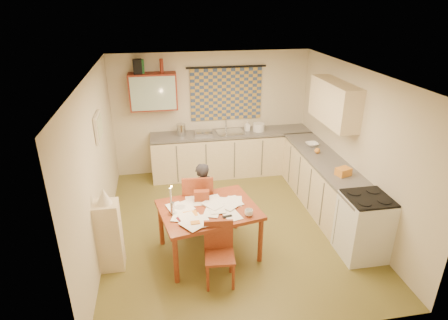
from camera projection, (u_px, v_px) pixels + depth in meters
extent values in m
cube|color=brown|center=(232.00, 225.00, 6.21)|extent=(4.00, 4.50, 0.02)
cube|color=white|center=(234.00, 73.00, 5.19)|extent=(4.00, 4.50, 0.02)
cube|color=beige|center=(212.00, 113.00, 7.73)|extent=(4.00, 0.02, 2.50)
cube|color=beige|center=(278.00, 246.00, 3.67)|extent=(4.00, 0.02, 2.50)
cube|color=beige|center=(96.00, 166.00, 5.38)|extent=(0.02, 4.50, 2.50)
cube|color=beige|center=(355.00, 147.00, 6.02)|extent=(0.02, 4.50, 2.50)
cube|color=navy|center=(226.00, 94.00, 7.58)|extent=(1.45, 0.03, 1.05)
cylinder|color=black|center=(226.00, 67.00, 7.34)|extent=(1.60, 0.04, 0.04)
cube|color=maroon|center=(153.00, 92.00, 7.17)|extent=(0.90, 0.34, 0.70)
cube|color=#99B2A5|center=(153.00, 94.00, 7.01)|extent=(0.84, 0.02, 0.64)
cube|color=beige|center=(334.00, 103.00, 6.24)|extent=(0.34, 1.30, 0.70)
cube|color=beige|center=(98.00, 127.00, 5.56)|extent=(0.04, 0.50, 0.40)
cube|color=beige|center=(100.00, 127.00, 5.57)|extent=(0.01, 0.42, 0.32)
cube|color=beige|center=(232.00, 154.00, 7.85)|extent=(3.30, 0.60, 0.86)
cube|color=#504D4C|center=(232.00, 133.00, 7.66)|extent=(3.30, 0.62, 0.04)
cube|color=beige|center=(326.00, 188.00, 6.49)|extent=(0.60, 2.95, 0.86)
cube|color=#504D4C|center=(329.00, 163.00, 6.30)|extent=(0.62, 2.95, 0.04)
cube|color=white|center=(364.00, 227.00, 5.33)|extent=(0.62, 0.62, 0.93)
cube|color=black|center=(369.00, 198.00, 5.14)|extent=(0.59, 0.59, 0.03)
cube|color=silver|center=(231.00, 134.00, 7.66)|extent=(0.59, 0.50, 0.10)
cylinder|color=silver|center=(226.00, 123.00, 7.74)|extent=(0.04, 0.04, 0.28)
cube|color=silver|center=(204.00, 133.00, 7.54)|extent=(0.38, 0.33, 0.06)
cylinder|color=silver|center=(181.00, 130.00, 7.44)|extent=(0.24, 0.24, 0.24)
cylinder|color=white|center=(259.00, 127.00, 7.70)|extent=(0.29, 0.29, 0.16)
imported|color=white|center=(247.00, 126.00, 7.70)|extent=(0.11, 0.11, 0.21)
imported|color=white|center=(312.00, 144.00, 6.97)|extent=(0.24, 0.24, 0.06)
cube|color=orange|center=(343.00, 172.00, 5.82)|extent=(0.26, 0.22, 0.12)
sphere|color=orange|center=(317.00, 151.00, 6.62)|extent=(0.10, 0.10, 0.10)
cube|color=black|center=(138.00, 67.00, 6.93)|extent=(0.16, 0.20, 0.26)
cylinder|color=#195926|center=(142.00, 66.00, 6.95)|extent=(0.09, 0.09, 0.26)
cylinder|color=maroon|center=(162.00, 66.00, 7.00)|extent=(0.08, 0.08, 0.26)
cube|color=maroon|center=(209.00, 210.00, 5.27)|extent=(1.51, 1.25, 0.05)
cube|color=maroon|center=(198.00, 202.00, 5.90)|extent=(0.50, 0.50, 0.04)
cube|color=maroon|center=(198.00, 193.00, 5.60)|extent=(0.47, 0.08, 0.51)
cube|color=maroon|center=(220.00, 256.00, 4.83)|extent=(0.41, 0.41, 0.04)
cube|color=maroon|center=(219.00, 234.00, 4.89)|extent=(0.38, 0.07, 0.42)
imported|color=black|center=(202.00, 198.00, 5.83)|extent=(0.68, 0.66, 1.19)
cube|color=beige|center=(110.00, 236.00, 5.06)|extent=(0.32, 0.30, 1.02)
cone|color=beige|center=(104.00, 196.00, 4.81)|extent=(0.20, 0.20, 0.22)
cube|color=maroon|center=(202.00, 196.00, 5.43)|extent=(0.23, 0.12, 0.16)
imported|color=white|center=(249.00, 213.00, 5.07)|extent=(0.13, 0.13, 0.09)
imported|color=maroon|center=(180.00, 223.00, 4.90)|extent=(0.40, 0.41, 0.03)
imported|color=orange|center=(185.00, 217.00, 5.03)|extent=(0.25, 0.30, 0.02)
cube|color=orange|center=(195.00, 223.00, 4.88)|extent=(0.12, 0.08, 0.04)
cube|color=black|center=(227.00, 216.00, 5.05)|extent=(0.14, 0.07, 0.02)
cylinder|color=silver|center=(173.00, 208.00, 5.09)|extent=(0.08, 0.08, 0.18)
cylinder|color=white|center=(171.00, 195.00, 5.01)|extent=(0.02, 0.02, 0.22)
sphere|color=#FFCC66|center=(172.00, 187.00, 4.98)|extent=(0.02, 0.02, 0.02)
cube|color=white|center=(204.00, 201.00, 5.45)|extent=(0.35, 0.36, 0.00)
cube|color=white|center=(235.00, 201.00, 5.44)|extent=(0.27, 0.33, 0.00)
cube|color=white|center=(193.00, 201.00, 5.44)|extent=(0.22, 0.30, 0.00)
cube|color=white|center=(232.00, 215.00, 5.09)|extent=(0.28, 0.34, 0.00)
cube|color=white|center=(217.00, 202.00, 5.41)|extent=(0.30, 0.35, 0.00)
cube|color=white|center=(195.00, 219.00, 4.98)|extent=(0.29, 0.35, 0.00)
cube|color=white|center=(184.00, 207.00, 5.28)|extent=(0.32, 0.36, 0.00)
cube|color=white|center=(212.00, 211.00, 5.16)|extent=(0.30, 0.35, 0.00)
cube|color=white|center=(233.00, 201.00, 5.41)|extent=(0.28, 0.34, 0.00)
cube|color=white|center=(181.00, 216.00, 5.06)|extent=(0.29, 0.35, 0.00)
cube|color=white|center=(186.00, 207.00, 5.26)|extent=(0.23, 0.31, 0.00)
cube|color=white|center=(176.00, 208.00, 5.24)|extent=(0.29, 0.35, 0.00)
cube|color=white|center=(217.00, 208.00, 5.23)|extent=(0.21, 0.30, 0.00)
cube|color=white|center=(227.00, 205.00, 5.31)|extent=(0.35, 0.36, 0.00)
cube|color=white|center=(202.00, 221.00, 4.92)|extent=(0.27, 0.33, 0.00)
cube|color=white|center=(214.00, 200.00, 5.43)|extent=(0.26, 0.33, 0.00)
cube|color=white|center=(213.00, 204.00, 5.31)|extent=(0.34, 0.36, 0.00)
cube|color=white|center=(191.00, 225.00, 4.84)|extent=(0.34, 0.36, 0.00)
cube|color=white|center=(188.00, 218.00, 4.97)|extent=(0.28, 0.34, 0.00)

